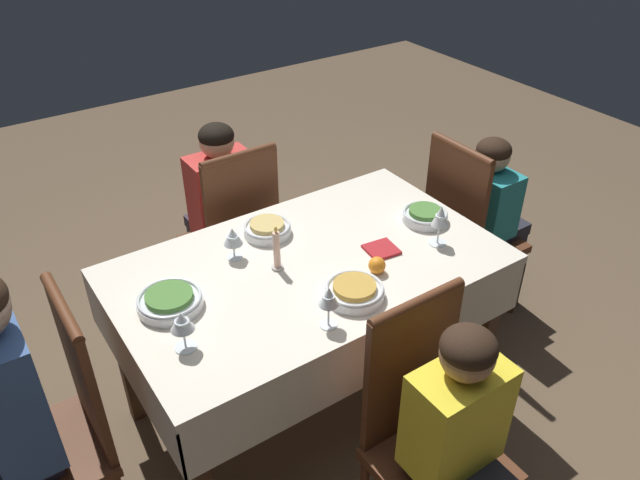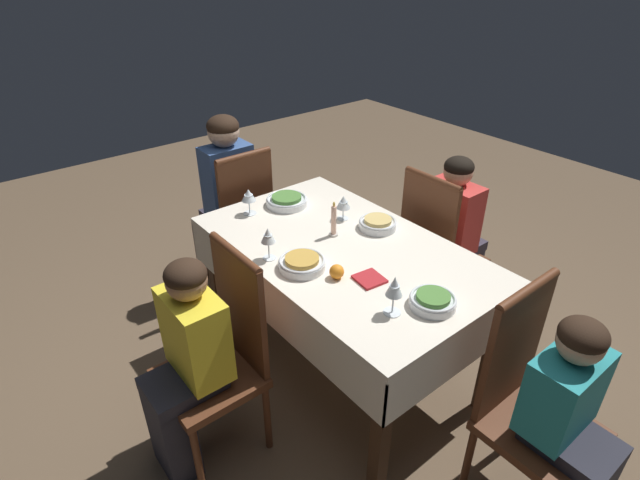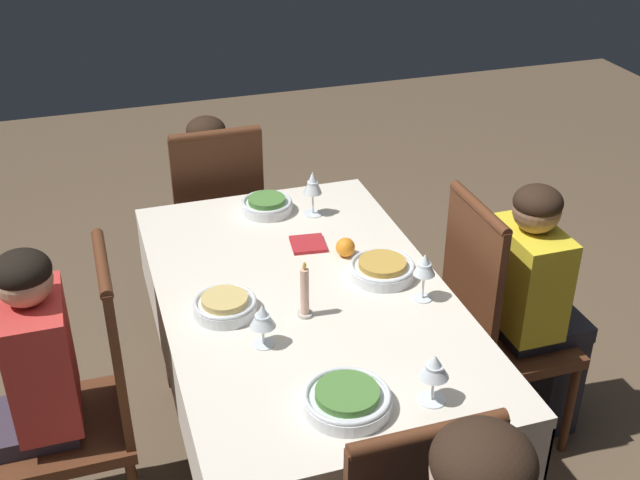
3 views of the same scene
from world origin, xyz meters
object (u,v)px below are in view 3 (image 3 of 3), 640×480
object	(u,v)px
chair_north	(493,320)
wine_glass_south	(262,317)
napkin_red_folded	(308,244)
chair_west	(217,226)
bowl_north	(382,269)
person_child_red	(27,394)
wine_glass_north	(425,266)
bowl_east	(347,399)
dining_table	(305,319)
bowl_west	(267,205)
candle_centerpiece	(305,295)
person_child_yellow	(537,303)
person_child_teal	(209,206)
wine_glass_west	(313,184)
wine_glass_east	(434,368)
chair_south	(87,396)
bowl_south	(225,305)
orange_fruit	(345,247)

from	to	relation	value
chair_north	wine_glass_south	distance (m)	0.97
napkin_red_folded	chair_north	bearing A→B (deg)	65.61
chair_west	bowl_north	bearing A→B (deg)	110.71
person_child_red	wine_glass_north	bearing A→B (deg)	81.99
chair_west	bowl_east	world-z (taller)	chair_west
dining_table	wine_glass_south	size ratio (longest dim) A/B	10.93
bowl_north	wine_glass_north	xyz separation A→B (m)	(0.16, 0.07, 0.09)
bowl_west	candle_centerpiece	size ratio (longest dim) A/B	1.01
person_child_yellow	wine_glass_south	xyz separation A→B (m)	(0.23, -1.04, 0.31)
chair_north	bowl_west	xyz separation A→B (m)	(-0.56, -0.66, 0.28)
chair_north	candle_centerpiece	xyz separation A→B (m)	(0.12, -0.72, 0.33)
bowl_west	wine_glass_north	distance (m)	0.77
person_child_teal	wine_glass_west	world-z (taller)	person_child_teal
wine_glass_south	person_child_teal	bearing A→B (deg)	176.30
wine_glass_east	bowl_west	bearing A→B (deg)	-172.92
bowl_west	wine_glass_north	size ratio (longest dim) A/B	1.18
bowl_west	napkin_red_folded	distance (m)	0.30
person_child_teal	person_child_yellow	bearing A→B (deg)	129.94
bowl_east	wine_glass_east	bearing A→B (deg)	79.50
chair_south	bowl_west	distance (m)	0.94
person_child_teal	wine_glass_east	bearing A→B (deg)	98.70
person_child_teal	bowl_west	size ratio (longest dim) A/B	5.17
bowl_east	wine_glass_east	distance (m)	0.23
dining_table	bowl_south	bearing A→B (deg)	-83.60
bowl_north	orange_fruit	xyz separation A→B (m)	(-0.16, -0.07, 0.00)
person_child_red	wine_glass_west	distance (m)	1.18
dining_table	bowl_south	world-z (taller)	bowl_south
bowl_south	wine_glass_north	world-z (taller)	wine_glass_north
bowl_east	orange_fruit	bearing A→B (deg)	161.12
bowl_east	napkin_red_folded	size ratio (longest dim) A/B	1.73
bowl_south	napkin_red_folded	world-z (taller)	bowl_south
chair_west	person_child_teal	world-z (taller)	chair_west
bowl_east	wine_glass_north	xyz separation A→B (m)	(-0.40, 0.38, 0.09)
bowl_north	napkin_red_folded	bearing A→B (deg)	-146.74
chair_north	candle_centerpiece	size ratio (longest dim) A/B	5.38
dining_table	person_child_teal	bearing A→B (deg)	-175.18
person_child_red	wine_glass_south	xyz separation A→B (m)	(0.25, 0.67, 0.30)
wine_glass_east	bowl_west	size ratio (longest dim) A/B	0.76
chair_south	wine_glass_east	xyz separation A→B (m)	(0.60, 0.86, 0.36)
chair_north	bowl_east	distance (m)	0.96
person_child_teal	person_child_yellow	distance (m)	1.49
wine_glass_south	chair_north	bearing A→B (deg)	104.48
wine_glass_north	bowl_south	bearing A→B (deg)	-100.45
bowl_south	chair_south	bearing A→B (deg)	-97.70
chair_south	bowl_east	world-z (taller)	chair_south
person_child_yellow	bowl_west	distance (m)	1.03
wine_glass_north	wine_glass_west	bearing A→B (deg)	-166.26
napkin_red_folded	wine_glass_west	bearing A→B (deg)	158.70
chair_west	person_child_red	bearing A→B (deg)	51.33
orange_fruit	napkin_red_folded	distance (m)	0.14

